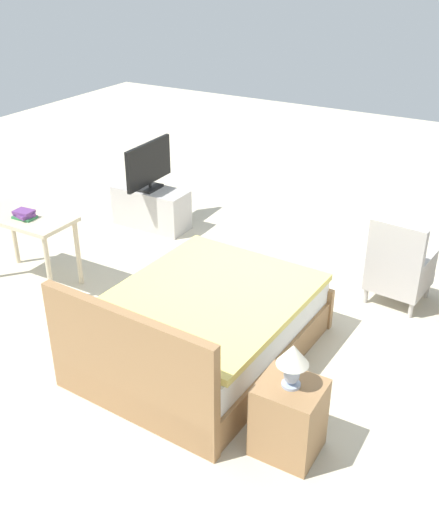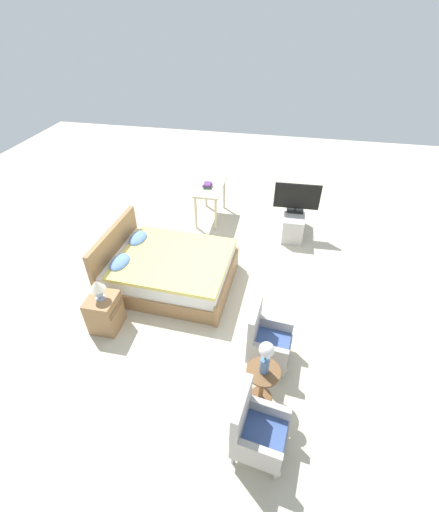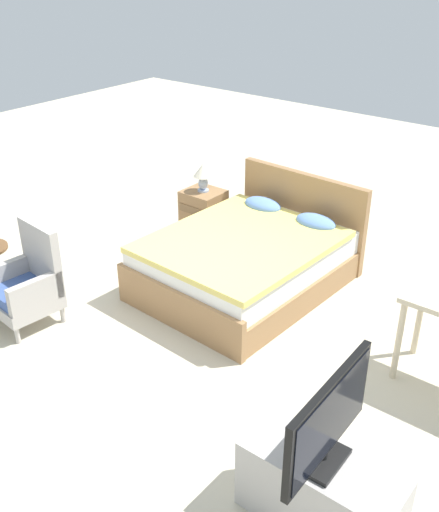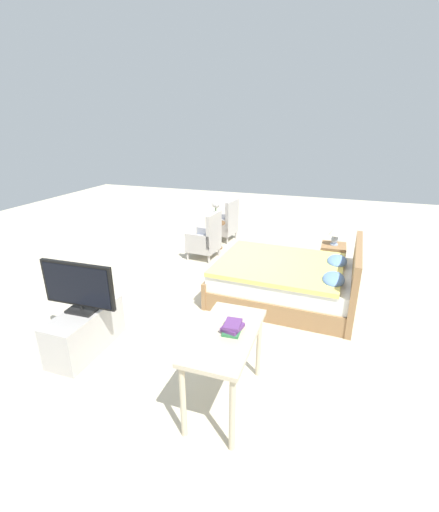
% 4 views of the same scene
% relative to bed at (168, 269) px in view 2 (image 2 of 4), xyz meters
% --- Properties ---
extents(ground_plane, '(16.00, 16.00, 0.00)m').
position_rel_bed_xyz_m(ground_plane, '(-0.05, -1.07, -0.30)').
color(ground_plane, beige).
extents(bed, '(1.63, 2.08, 0.96)m').
position_rel_bed_xyz_m(bed, '(0.00, 0.00, 0.00)').
color(bed, '#997047').
rests_on(bed, ground_plane).
extents(armchair_by_window_left, '(0.61, 0.61, 0.92)m').
position_rel_bed_xyz_m(armchair_by_window_left, '(-2.39, -1.74, 0.08)').
color(armchair_by_window_left, '#ADA8A3').
rests_on(armchair_by_window_left, ground_plane).
extents(armchair_by_window_right, '(0.59, 0.59, 0.92)m').
position_rel_bed_xyz_m(armchair_by_window_right, '(-1.20, -1.74, 0.08)').
color(armchair_by_window_right, '#ADA8A3').
rests_on(armchair_by_window_right, ground_plane).
extents(side_table, '(0.40, 0.40, 0.57)m').
position_rel_bed_xyz_m(side_table, '(-1.80, -1.75, 0.06)').
color(side_table, brown).
rests_on(side_table, ground_plane).
extents(flower_vase, '(0.17, 0.17, 0.48)m').
position_rel_bed_xyz_m(flower_vase, '(-1.80, -1.75, 0.56)').
color(flower_vase, '#4C709E').
rests_on(flower_vase, side_table).
extents(nightstand, '(0.44, 0.41, 0.57)m').
position_rel_bed_xyz_m(nightstand, '(-1.10, 0.61, -0.01)').
color(nightstand, '#997047').
rests_on(nightstand, ground_plane).
extents(table_lamp, '(0.22, 0.22, 0.33)m').
position_rel_bed_xyz_m(table_lamp, '(-1.10, 0.61, 0.49)').
color(table_lamp, '#9EADC6').
rests_on(table_lamp, nightstand).
extents(tv_stand, '(0.96, 0.40, 0.50)m').
position_rel_bed_xyz_m(tv_stand, '(1.98, -2.02, -0.05)').
color(tv_stand, '#B7B2AD').
rests_on(tv_stand, ground_plane).
extents(tv_flatscreen, '(0.21, 0.88, 0.59)m').
position_rel_bed_xyz_m(tv_flatscreen, '(1.99, -2.02, 0.51)').
color(tv_flatscreen, black).
rests_on(tv_flatscreen, tv_stand).
extents(vanity_desk, '(1.04, 0.52, 0.76)m').
position_rel_bed_xyz_m(vanity_desk, '(2.24, -0.24, 0.35)').
color(vanity_desk, beige).
rests_on(vanity_desk, ground_plane).
extents(book_stack, '(0.23, 0.19, 0.09)m').
position_rel_bed_xyz_m(book_stack, '(2.18, -0.19, 0.50)').
color(book_stack, '#337A47').
rests_on(book_stack, vanity_desk).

